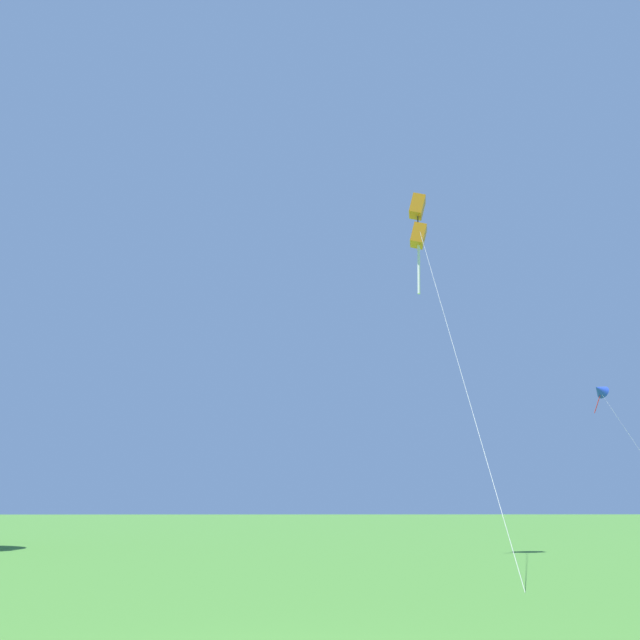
% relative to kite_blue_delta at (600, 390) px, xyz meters
% --- Properties ---
extents(kite_blue_delta, '(3.67, 5.50, 10.30)m').
position_rel_kite_blue_delta_xyz_m(kite_blue_delta, '(0.00, 0.00, 0.00)').
color(kite_blue_delta, blue).
rests_on(kite_blue_delta, ground_plane).
extents(kite_orange_box, '(0.79, 11.32, 13.27)m').
position_rel_kite_blue_delta_xyz_m(kite_orange_box, '(-16.95, -23.52, 2.46)').
color(kite_orange_box, orange).
rests_on(kite_orange_box, ground_plane).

